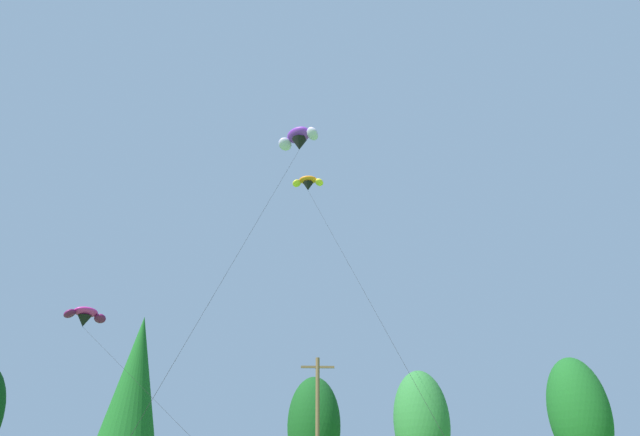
# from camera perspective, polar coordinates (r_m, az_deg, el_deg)

# --- Properties ---
(treeline_tree_c) EXTENTS (4.85, 4.85, 14.79)m
(treeline_tree_c) POSITION_cam_1_polar(r_m,az_deg,el_deg) (47.93, -19.48, -16.43)
(treeline_tree_c) COLOR #472D19
(treeline_tree_c) RESTS_ON ground_plane
(treeline_tree_d) EXTENTS (4.57, 4.57, 10.26)m
(treeline_tree_d) POSITION_cam_1_polar(r_m,az_deg,el_deg) (48.42, -0.66, -21.59)
(treeline_tree_d) COLOR #472D19
(treeline_tree_d) RESTS_ON ground_plane
(treeline_tree_e) EXTENTS (4.62, 4.62, 10.44)m
(treeline_tree_e) POSITION_cam_1_polar(r_m,az_deg,el_deg) (47.22, 10.97, -20.89)
(treeline_tree_e) COLOR #472D19
(treeline_tree_e) RESTS_ON ground_plane
(treeline_tree_f) EXTENTS (4.95, 4.95, 11.68)m
(treeline_tree_f) POSITION_cam_1_polar(r_m,az_deg,el_deg) (51.99, 26.30, -18.44)
(treeline_tree_f) COLOR #472D19
(treeline_tree_f) RESTS_ON ground_plane
(utility_pole) EXTENTS (2.20, 0.26, 9.25)m
(utility_pole) POSITION_cam_1_polar(r_m,az_deg,el_deg) (35.26, -0.28, -21.90)
(utility_pole) COLOR brown
(utility_pole) RESTS_ON ground_plane
(parafoil_kite_high_purple) EXTENTS (7.68, 13.21, 23.03)m
(parafoil_kite_high_purple) POSITION_cam_1_polar(r_m,az_deg,el_deg) (37.06, -2.31, 8.53)
(parafoil_kite_high_purple) COLOR purple
(parafoil_kite_mid_magenta) EXTENTS (15.79, 16.00, 12.50)m
(parafoil_kite_mid_magenta) POSITION_cam_1_polar(r_m,az_deg,el_deg) (43.42, -24.15, -9.69)
(parafoil_kite_mid_magenta) COLOR #D12893
(parafoil_kite_far_orange) EXTENTS (6.49, 21.40, 23.99)m
(parafoil_kite_far_orange) POSITION_cam_1_polar(r_m,az_deg,el_deg) (45.34, -1.30, 3.80)
(parafoil_kite_far_orange) COLOR orange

